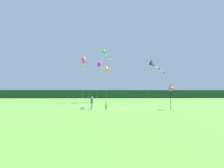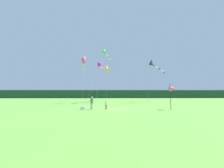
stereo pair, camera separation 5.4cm
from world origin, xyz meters
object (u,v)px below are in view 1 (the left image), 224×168
kite_green (105,52)px  cooler_box (83,108)px  kite_rainbow (84,61)px  kite_orange (107,68)px  person_child (106,104)px  kite_magenta (100,65)px  banner_flag_pole (173,89)px  kite_black (153,63)px  person_adult (92,102)px

kite_green → cooler_box: bearing=-100.4°
cooler_box → kite_rainbow: bearing=99.0°
cooler_box → kite_orange: (2.87, 17.87, 8.26)m
person_child → kite_magenta: bearing=96.7°
banner_flag_pole → kite_black: 17.79m
kite_black → kite_rainbow: kite_black is taller
person_adult → kite_orange: size_ratio=0.18×
kite_black → kite_orange: size_ratio=1.11×
banner_flag_pole → kite_magenta: bearing=124.1°
kite_green → kite_black: kite_green is taller
person_child → kite_green: kite_green is taller
kite_green → kite_rainbow: (-4.53, -1.06, -2.39)m
person_child → cooler_box: (-3.02, -0.31, -0.50)m
kite_black → kite_magenta: size_ratio=1.09×
cooler_box → person_adult: bearing=15.8°
person_child → kite_green: (-0.49, 13.39, 10.75)m
person_adult → cooler_box: bearing=-164.2°
kite_green → person_adult: bearing=-95.9°
person_adult → banner_flag_pole: bearing=-3.5°
kite_magenta → kite_rainbow: bearing=-144.3°
person_adult → person_child: 1.89m
kite_magenta → person_adult: bearing=-90.6°
person_child → kite_black: bearing=54.9°
kite_rainbow → person_child: bearing=-67.8°
kite_black → kite_rainbow: size_ratio=1.03×
banner_flag_pole → person_child: bearing=175.8°
kite_rainbow → kite_black: bearing=11.9°
person_adult → banner_flag_pole: banner_flag_pole is taller
kite_green → kite_black: size_ratio=1.18×
kite_black → kite_orange: 11.36m
kite_magenta → person_child: bearing=-83.3°
person_adult → kite_magenta: bearing=89.4°
person_child → kite_magenta: size_ratio=0.13×
cooler_box → kite_magenta: (1.29, 15.02, 8.50)m
person_child → banner_flag_pole: bearing=-4.2°
kite_magenta → kite_rainbow: (-3.30, -2.37, 0.35)m
kite_rainbow → cooler_box: bearing=-81.0°
kite_orange → cooler_box: bearing=-99.1°
kite_green → banner_flag_pole: bearing=-56.9°
banner_flag_pole → kite_orange: bearing=115.8°
cooler_box → kite_orange: bearing=80.9°
person_child → kite_green: 17.18m
kite_black → kite_magenta: bearing=-175.5°
person_adult → cooler_box: 1.40m
kite_green → kite_rainbow: size_ratio=1.21×
kite_orange → kite_rainbow: bearing=-133.1°
person_child → kite_black: kite_black is taller
kite_orange → kite_magenta: bearing=-118.9°
kite_green → kite_orange: bearing=85.2°
person_child → banner_flag_pole: banner_flag_pole is taller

